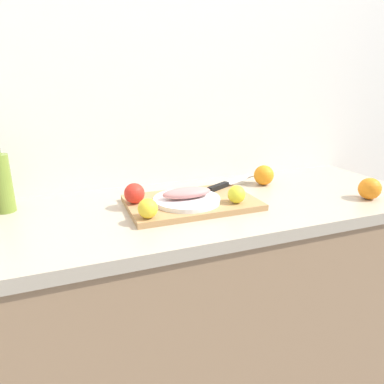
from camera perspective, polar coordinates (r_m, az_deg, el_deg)
name	(u,v)px	position (r m, az deg, el deg)	size (l,w,h in m)	color
back_wall	(136,99)	(1.41, -9.30, 15.18)	(3.20, 0.05, 2.50)	white
kitchen_counter	(165,319)	(1.39, -4.57, -20.53)	(2.00, 0.60, 0.90)	#9E7A56
cutting_board	(192,203)	(1.19, 0.00, -1.84)	(0.44, 0.29, 0.02)	tan
white_plate	(187,200)	(1.16, -0.87, -1.32)	(0.23, 0.23, 0.01)	white
fish_fillet	(187,193)	(1.16, -0.87, -0.12)	(0.17, 0.07, 0.04)	tan
chef_knife	(226,184)	(1.35, 5.80, 1.37)	(0.27, 0.16, 0.02)	silver
lemon_0	(237,194)	(1.16, 7.48, -0.39)	(0.06, 0.06, 0.06)	yellow
lemon_1	(148,208)	(1.03, -7.42, -2.73)	(0.06, 0.06, 0.06)	yellow
tomato_0	(134,193)	(1.16, -9.64, -0.22)	(0.07, 0.07, 0.07)	red
olive_oil_bottle	(1,182)	(1.27, -29.36, 1.54)	(0.06, 0.06, 0.26)	olive
orange_0	(264,175)	(1.45, 11.95, 2.78)	(0.08, 0.08, 0.08)	orange
orange_3	(370,189)	(1.41, 27.65, 0.50)	(0.08, 0.08, 0.08)	orange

